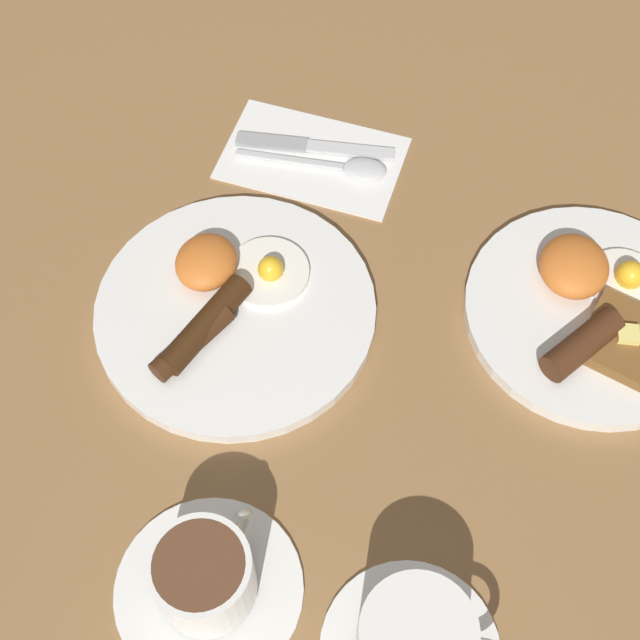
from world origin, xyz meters
The scene contains 7 objects.
ground_plane centered at (0.00, 0.00, 0.00)m, with size 3.00×3.00×0.00m, color olive.
breakfast_plate_near centered at (0.00, 0.00, 0.01)m, with size 0.27×0.27×0.05m.
breakfast_plate_far centered at (-0.07, 0.34, 0.01)m, with size 0.25×0.25×0.05m.
teacup_near centered at (0.26, 0.05, 0.03)m, with size 0.16×0.16×0.08m.
napkin centered at (-0.21, 0.03, 0.00)m, with size 0.12×0.19×0.01m, color white.
knife centered at (-0.22, 0.02, 0.01)m, with size 0.03×0.18×0.01m.
spoon centered at (-0.20, 0.07, 0.01)m, with size 0.03×0.17×0.01m.
Camera 1 is at (0.43, 0.17, 0.75)m, focal length 50.00 mm.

